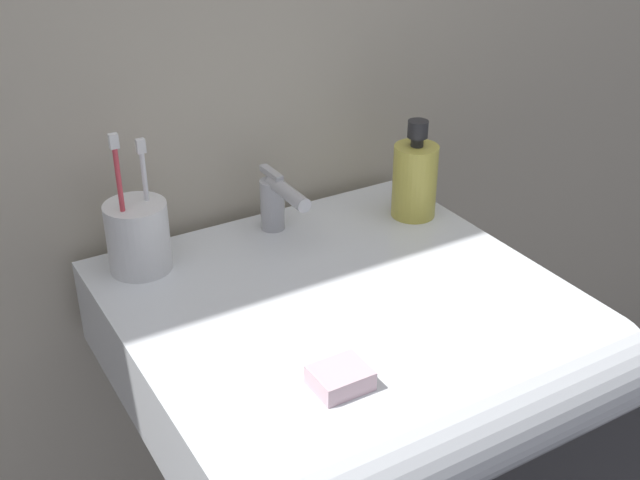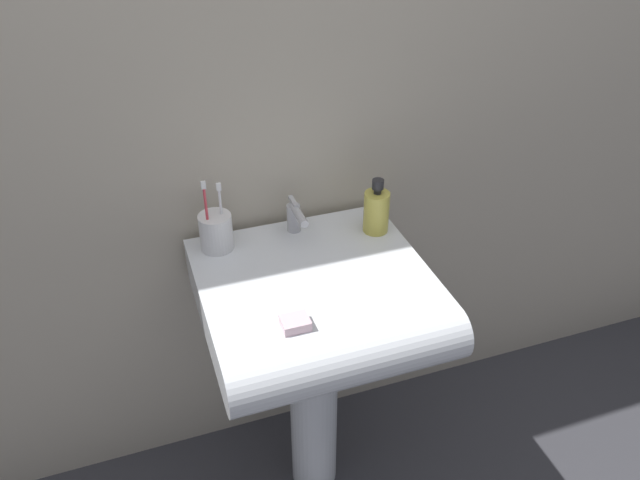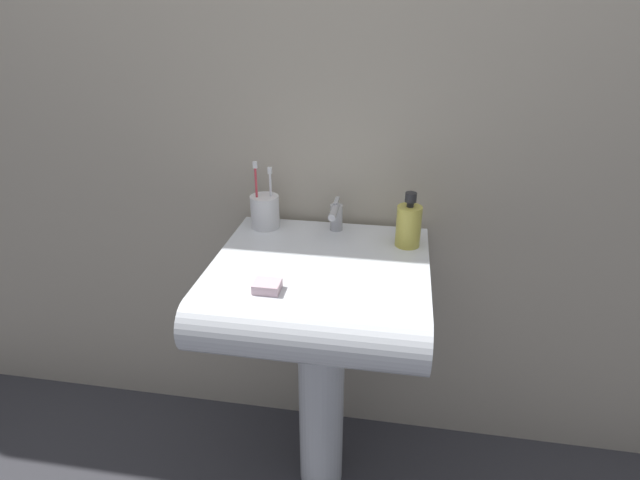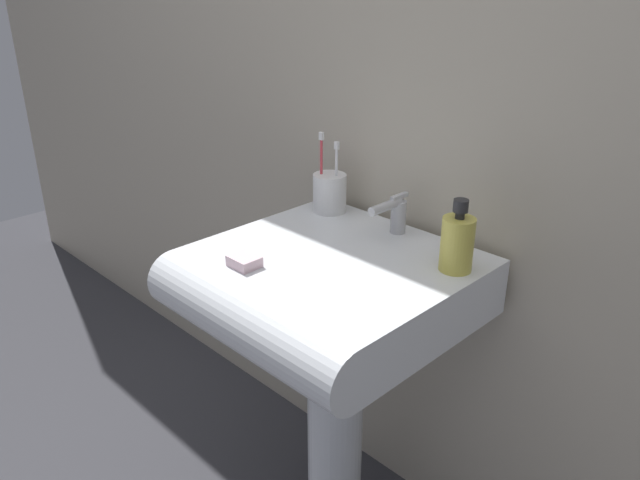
# 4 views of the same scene
# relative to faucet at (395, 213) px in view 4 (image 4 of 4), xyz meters

# --- Properties ---
(wall_back) EXTENTS (5.00, 0.05, 2.40)m
(wall_back) POSITION_rel_faucet_xyz_m (-0.01, 0.11, 0.31)
(wall_back) COLOR #B7AD99
(wall_back) RESTS_ON ground
(sink_pedestal) EXTENTS (0.14, 0.14, 0.70)m
(sink_pedestal) POSITION_rel_faucet_xyz_m (-0.01, -0.19, -0.54)
(sink_pedestal) COLOR white
(sink_pedestal) RESTS_ON ground
(sink_basin) EXTENTS (0.58, 0.57, 0.13)m
(sink_basin) POSITION_rel_faucet_xyz_m (-0.01, -0.24, -0.12)
(sink_basin) COLOR white
(sink_basin) RESTS_ON sink_pedestal
(faucet) EXTENTS (0.04, 0.13, 0.10)m
(faucet) POSITION_rel_faucet_xyz_m (0.00, 0.00, 0.00)
(faucet) COLOR #B7B7BC
(faucet) RESTS_ON sink_basin
(toothbrush_cup) EXTENTS (0.09, 0.09, 0.21)m
(toothbrush_cup) POSITION_rel_faucet_xyz_m (-0.22, 0.00, -0.00)
(toothbrush_cup) COLOR white
(toothbrush_cup) RESTS_ON sink_basin
(soap_bottle) EXTENTS (0.07, 0.07, 0.16)m
(soap_bottle) POSITION_rel_faucet_xyz_m (0.22, -0.06, 0.01)
(soap_bottle) COLOR gold
(soap_bottle) RESTS_ON sink_basin
(bar_soap) EXTENTS (0.06, 0.05, 0.02)m
(bar_soap) POSITION_rel_faucet_xyz_m (-0.12, -0.37, -0.04)
(bar_soap) COLOR silver
(bar_soap) RESTS_ON sink_basin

